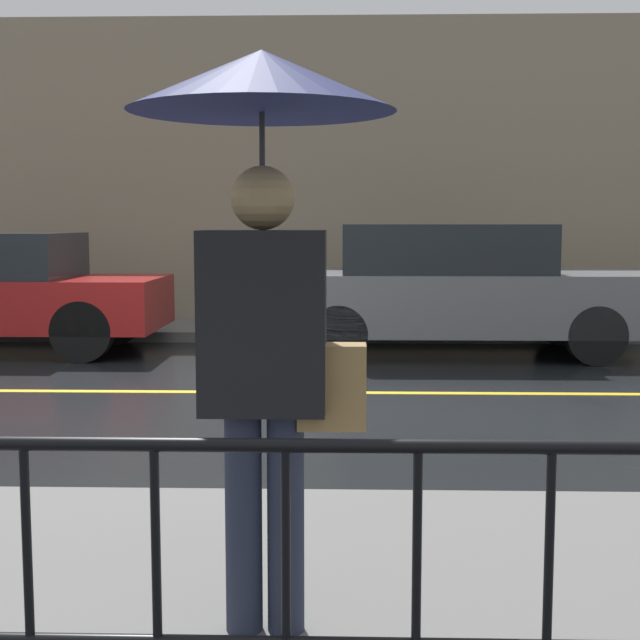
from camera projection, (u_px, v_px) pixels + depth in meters
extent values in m
plane|color=black|center=(160.00, 392.00, 8.51)|extent=(80.00, 80.00, 0.00)
cube|color=#60605E|center=(223.00, 330.00, 12.88)|extent=(28.00, 1.72, 0.14)
cube|color=gold|center=(160.00, 391.00, 8.51)|extent=(25.20, 0.12, 0.01)
cube|color=gray|center=(231.00, 175.00, 13.64)|extent=(28.00, 0.30, 4.68)
cylinder|color=black|center=(30.00, 622.00, 2.25)|extent=(0.02, 0.02, 0.92)
cylinder|color=black|center=(157.00, 624.00, 2.24)|extent=(0.02, 0.02, 0.92)
cylinder|color=black|center=(286.00, 626.00, 2.23)|extent=(0.02, 0.02, 0.92)
cylinder|color=black|center=(416.00, 627.00, 2.22)|extent=(0.02, 0.02, 0.92)
cylinder|color=black|center=(547.00, 629.00, 2.21)|extent=(0.02, 0.02, 0.92)
cylinder|color=#23283D|center=(244.00, 521.00, 3.18)|extent=(0.13, 0.13, 0.80)
cylinder|color=#23283D|center=(286.00, 522.00, 3.18)|extent=(0.13, 0.13, 0.80)
cube|color=black|center=(263.00, 322.00, 3.10)|extent=(0.44, 0.26, 0.64)
sphere|color=#A38657|center=(262.00, 198.00, 3.06)|extent=(0.22, 0.22, 0.22)
cylinder|color=#262628|center=(263.00, 218.00, 3.06)|extent=(0.02, 0.02, 0.72)
cone|color=#191E4C|center=(262.00, 81.00, 3.01)|extent=(0.92, 0.92, 0.21)
cube|color=#9E7A47|center=(332.00, 387.00, 3.12)|extent=(0.24, 0.12, 0.30)
cube|color=maroon|center=(2.00, 303.00, 11.10)|extent=(3.98, 1.79, 0.63)
cylinder|color=black|center=(117.00, 317.00, 11.87)|extent=(0.72, 0.22, 0.72)
cylinder|color=black|center=(82.00, 331.00, 10.31)|extent=(0.72, 0.22, 0.72)
cube|color=slate|center=(458.00, 301.00, 10.93)|extent=(4.72, 1.88, 0.72)
cube|color=#1E2328|center=(443.00, 248.00, 10.87)|extent=(2.45, 1.73, 0.58)
cylinder|color=black|center=(561.00, 320.00, 11.75)|extent=(0.68, 0.22, 0.68)
cylinder|color=black|center=(596.00, 335.00, 10.10)|extent=(0.68, 0.22, 0.68)
cylinder|color=black|center=(339.00, 319.00, 11.83)|extent=(0.68, 0.22, 0.68)
cylinder|color=black|center=(338.00, 334.00, 10.18)|extent=(0.68, 0.22, 0.68)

